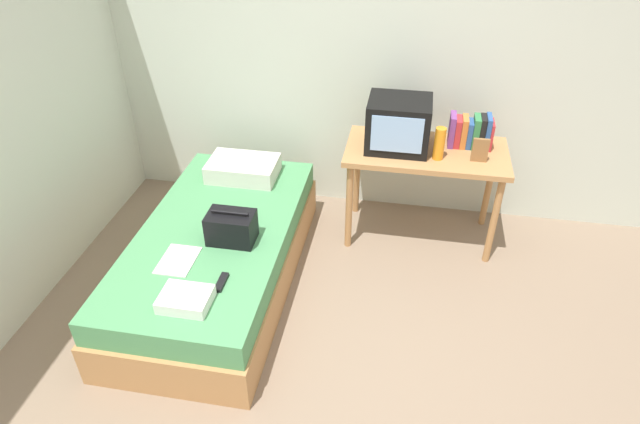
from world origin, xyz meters
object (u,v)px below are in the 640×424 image
at_px(water_bottle, 439,144).
at_px(magazine, 178,260).
at_px(book_row, 471,132).
at_px(remote_dark, 221,282).
at_px(desk, 425,161).
at_px(folded_towel, 186,299).
at_px(picture_frame, 480,150).
at_px(pillow, 243,169).
at_px(tv, 398,124).
at_px(handbag, 231,227).
at_px(bed, 218,256).

relative_size(water_bottle, magazine, 0.80).
height_order(book_row, remote_dark, book_row).
xyz_separation_m(desk, folded_towel, (-1.27, -1.52, -0.16)).
distance_m(picture_frame, pillow, 1.74).
xyz_separation_m(tv, book_row, (0.51, 0.11, -0.07)).
distance_m(book_row, remote_dark, 2.06).
relative_size(magazine, folded_towel, 1.04).
relative_size(water_bottle, book_row, 0.76).
distance_m(tv, handbag, 1.39).
xyz_separation_m(magazine, folded_towel, (0.19, -0.35, 0.03)).
height_order(book_row, folded_towel, book_row).
xyz_separation_m(pillow, remote_dark, (0.22, -1.20, -0.06)).
xyz_separation_m(desk, tv, (-0.22, 0.01, 0.28)).
bearing_deg(folded_towel, pillow, 93.50).
distance_m(book_row, pillow, 1.70).
bearing_deg(pillow, bed, -89.86).
xyz_separation_m(bed, book_row, (1.65, 0.92, 0.64)).
height_order(tv, folded_towel, tv).
bearing_deg(tv, picture_frame, -11.16).
bearing_deg(tv, handbag, -136.87).
bearing_deg(pillow, picture_frame, 0.55).
height_order(pillow, handbag, handbag).
bearing_deg(magazine, desk, 38.66).
distance_m(pillow, handbag, 0.80).
relative_size(bed, water_bottle, 8.60).
distance_m(magazine, folded_towel, 0.40).
bearing_deg(water_bottle, handbag, -148.10).
xyz_separation_m(handbag, folded_towel, (-0.08, -0.61, -0.06)).
bearing_deg(remote_dark, magazine, 155.35).
height_order(bed, book_row, book_row).
bearing_deg(handbag, tv, 43.13).
bearing_deg(pillow, folded_towel, -86.50).
height_order(bed, desk, desk).
height_order(desk, tv, tv).
xyz_separation_m(book_row, pillow, (-1.65, -0.24, -0.34)).
distance_m(desk, magazine, 1.88).
distance_m(water_bottle, folded_towel, 1.98).
height_order(bed, folded_towel, folded_towel).
xyz_separation_m(pillow, handbag, (0.16, -0.78, 0.03)).
xyz_separation_m(picture_frame, handbag, (-1.55, -0.80, -0.28)).
bearing_deg(remote_dark, bed, 113.50).
bearing_deg(water_bottle, remote_dark, -135.03).
xyz_separation_m(bed, pillow, (-0.00, 0.68, 0.30)).
bearing_deg(pillow, handbag, -78.39).
relative_size(desk, tv, 2.64).
bearing_deg(book_row, water_bottle, -133.79).
distance_m(bed, water_bottle, 1.71).
bearing_deg(desk, pillow, -174.78).
bearing_deg(desk, remote_dark, -130.52).
xyz_separation_m(picture_frame, folded_towel, (-1.62, -1.41, -0.34)).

